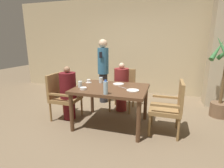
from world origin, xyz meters
name	(u,v)px	position (x,y,z in m)	size (l,w,h in m)	color
ground_plane	(111,124)	(0.00, 0.00, 0.00)	(16.00, 16.00, 0.00)	#7A664C
wall_back	(136,46)	(0.00, 2.40, 1.40)	(8.00, 0.06, 2.80)	#C6B289
pillar_stone	(221,50)	(2.12, 1.81, 1.35)	(0.50, 0.50, 2.70)	#BCAD8E
dining_table	(111,92)	(0.00, 0.00, 0.64)	(1.28, 0.99, 0.73)	brown
chair_left_side	(62,94)	(-1.04, 0.00, 0.50)	(0.51, 0.51, 0.92)	olive
diner_in_left_chair	(68,93)	(-0.89, 0.00, 0.55)	(0.32, 0.32, 1.08)	#5B1419
chair_far_side	(123,88)	(0.00, 0.89, 0.50)	(0.51, 0.51, 0.92)	olive
diner_in_far_chair	(121,86)	(0.00, 0.75, 0.56)	(0.32, 0.32, 1.09)	maroon
chair_right_side	(170,105)	(1.04, 0.00, 0.50)	(0.51, 0.51, 0.92)	olive
standing_host	(103,69)	(-0.58, 1.17, 0.86)	(0.27, 0.31, 1.60)	#2D2D33
potted_palm	(223,86)	(2.05, 1.04, 0.67)	(0.65, 0.66, 1.66)	brown
plate_main_left	(118,84)	(0.06, 0.27, 0.74)	(0.21, 0.21, 0.01)	white
plate_main_right	(133,90)	(0.41, -0.10, 0.74)	(0.21, 0.21, 0.01)	white
teacup_with_saucer	(89,81)	(-0.55, 0.22, 0.76)	(0.12, 0.12, 0.07)	white
bowl_small	(83,88)	(-0.41, -0.28, 0.75)	(0.12, 0.12, 0.04)	white
water_bottle	(106,88)	(0.05, -0.43, 0.84)	(0.07, 0.07, 0.23)	#A3C6DB
glass_tall_near	(101,80)	(-0.30, 0.27, 0.79)	(0.07, 0.07, 0.11)	silver
glass_tall_mid	(80,84)	(-0.54, -0.16, 0.79)	(0.07, 0.07, 0.11)	silver
salt_shaker	(104,90)	(-0.01, -0.35, 0.77)	(0.03, 0.03, 0.08)	white
pepper_shaker	(106,91)	(0.03, -0.35, 0.77)	(0.03, 0.03, 0.07)	#4C3D2D
fork_beside_plate	(123,88)	(0.22, 0.03, 0.73)	(0.17, 0.10, 0.00)	silver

